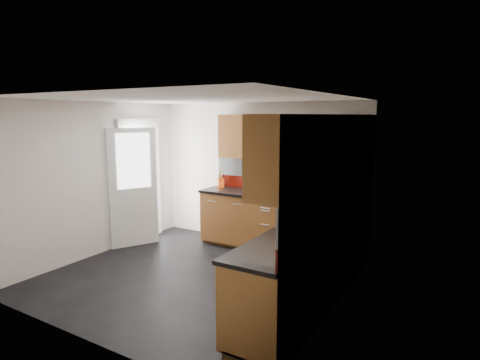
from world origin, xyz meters
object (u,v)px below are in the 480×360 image
Objects in this scene: gas_hob at (273,194)px; utensil_pot at (221,182)px; food_processor at (339,199)px; toaster at (359,195)px.

utensil_pot is (-1.10, 0.15, 0.08)m from gas_hob.
food_processor is at bearing -18.39° from gas_hob.
toaster is at bearing 77.26° from food_processor.
food_processor is at bearing -13.27° from utensil_pot.
toaster is at bearing 8.25° from gas_hob.
utensil_pot is 1.38× the size of toaster.
gas_hob is 1.32× the size of utensil_pot.
utensil_pot is at bearing 172.42° from gas_hob.
toaster is 0.59m from food_processor.
utensil_pot is 2.40m from toaster.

